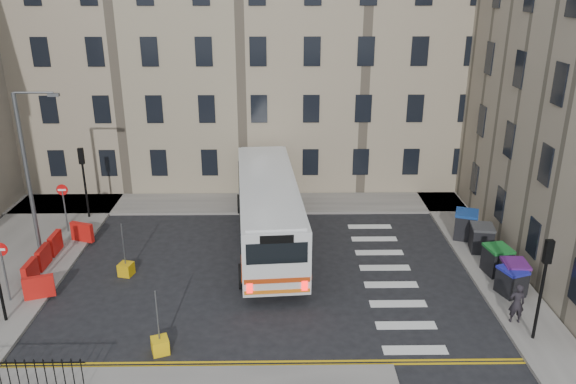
{
  "coord_description": "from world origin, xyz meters",
  "views": [
    {
      "loc": [
        -0.98,
        -23.37,
        12.87
      ],
      "look_at": [
        -0.6,
        2.8,
        3.0
      ],
      "focal_mm": 35.0,
      "sensor_mm": 36.0,
      "label": 1
    }
  ],
  "objects_px": {
    "wheelie_bin_e": "(466,225)",
    "wheelie_bin_c": "(497,260)",
    "wheelie_bin_a": "(511,281)",
    "wheelie_bin_d": "(481,238)",
    "wheelie_bin_b": "(514,275)",
    "streetlamp": "(27,173)",
    "bollard_chevron": "(160,346)",
    "pedestrian": "(517,303)",
    "bus": "(268,208)",
    "bollard_yellow": "(126,269)"
  },
  "relations": [
    {
      "from": "streetlamp",
      "to": "wheelie_bin_b",
      "type": "xyz_separation_m",
      "value": [
        22.22,
        -3.84,
        -3.53
      ]
    },
    {
      "from": "streetlamp",
      "to": "pedestrian",
      "type": "bearing_deg",
      "value": -16.74
    },
    {
      "from": "bus",
      "to": "wheelie_bin_d",
      "type": "height_order",
      "value": "bus"
    },
    {
      "from": "wheelie_bin_b",
      "to": "wheelie_bin_e",
      "type": "distance_m",
      "value": 5.31
    },
    {
      "from": "streetlamp",
      "to": "wheelie_bin_a",
      "type": "relative_size",
      "value": 6.04
    },
    {
      "from": "bollard_chevron",
      "to": "bollard_yellow",
      "type": "bearing_deg",
      "value": 115.05
    },
    {
      "from": "wheelie_bin_e",
      "to": "bollard_yellow",
      "type": "distance_m",
      "value": 17.32
    },
    {
      "from": "wheelie_bin_a",
      "to": "wheelie_bin_d",
      "type": "xyz_separation_m",
      "value": [
        0.11,
        4.17,
        0.07
      ]
    },
    {
      "from": "wheelie_bin_b",
      "to": "wheelie_bin_e",
      "type": "height_order",
      "value": "wheelie_bin_e"
    },
    {
      "from": "bollard_yellow",
      "to": "wheelie_bin_c",
      "type": "bearing_deg",
      "value": -1.01
    },
    {
      "from": "wheelie_bin_a",
      "to": "wheelie_bin_b",
      "type": "bearing_deg",
      "value": 39.08
    },
    {
      "from": "wheelie_bin_d",
      "to": "bollard_chevron",
      "type": "bearing_deg",
      "value": -142.18
    },
    {
      "from": "bus",
      "to": "pedestrian",
      "type": "distance_m",
      "value": 12.54
    },
    {
      "from": "bollard_chevron",
      "to": "wheelie_bin_b",
      "type": "bearing_deg",
      "value": 15.86
    },
    {
      "from": "bus",
      "to": "bollard_yellow",
      "type": "height_order",
      "value": "bus"
    },
    {
      "from": "streetlamp",
      "to": "wheelie_bin_a",
      "type": "bearing_deg",
      "value": -11.04
    },
    {
      "from": "wheelie_bin_c",
      "to": "pedestrian",
      "type": "height_order",
      "value": "pedestrian"
    },
    {
      "from": "wheelie_bin_b",
      "to": "streetlamp",
      "type": "bearing_deg",
      "value": 173.41
    },
    {
      "from": "wheelie_bin_a",
      "to": "wheelie_bin_d",
      "type": "relative_size",
      "value": 0.98
    },
    {
      "from": "wheelie_bin_b",
      "to": "wheelie_bin_e",
      "type": "bearing_deg",
      "value": 98.27
    },
    {
      "from": "wheelie_bin_a",
      "to": "bollard_yellow",
      "type": "height_order",
      "value": "wheelie_bin_a"
    },
    {
      "from": "wheelie_bin_a",
      "to": "wheelie_bin_e",
      "type": "height_order",
      "value": "wheelie_bin_e"
    },
    {
      "from": "wheelie_bin_d",
      "to": "wheelie_bin_e",
      "type": "distance_m",
      "value": 1.59
    },
    {
      "from": "wheelie_bin_b",
      "to": "pedestrian",
      "type": "relative_size",
      "value": 0.78
    },
    {
      "from": "wheelie_bin_d",
      "to": "wheelie_bin_a",
      "type": "bearing_deg",
      "value": -82.24
    },
    {
      "from": "bus",
      "to": "wheelie_bin_e",
      "type": "bearing_deg",
      "value": -3.0
    },
    {
      "from": "wheelie_bin_a",
      "to": "wheelie_bin_c",
      "type": "height_order",
      "value": "wheelie_bin_c"
    },
    {
      "from": "wheelie_bin_b",
      "to": "wheelie_bin_d",
      "type": "height_order",
      "value": "wheelie_bin_d"
    },
    {
      "from": "streetlamp",
      "to": "bollard_chevron",
      "type": "xyz_separation_m",
      "value": [
        7.57,
        -8.0,
        -4.04
      ]
    },
    {
      "from": "wheelie_bin_e",
      "to": "wheelie_bin_c",
      "type": "bearing_deg",
      "value": -66.4
    },
    {
      "from": "bollard_yellow",
      "to": "wheelie_bin_d",
      "type": "bearing_deg",
      "value": 6.65
    },
    {
      "from": "streetlamp",
      "to": "bus",
      "type": "bearing_deg",
      "value": 6.04
    },
    {
      "from": "bollard_chevron",
      "to": "bus",
      "type": "bearing_deg",
      "value": 67.45
    },
    {
      "from": "wheelie_bin_c",
      "to": "wheelie_bin_d",
      "type": "bearing_deg",
      "value": 78.76
    },
    {
      "from": "wheelie_bin_b",
      "to": "wheelie_bin_d",
      "type": "relative_size",
      "value": 0.94
    },
    {
      "from": "wheelie_bin_e",
      "to": "bollard_chevron",
      "type": "height_order",
      "value": "wheelie_bin_e"
    },
    {
      "from": "bus",
      "to": "wheelie_bin_b",
      "type": "bearing_deg",
      "value": -29.32
    },
    {
      "from": "wheelie_bin_a",
      "to": "pedestrian",
      "type": "relative_size",
      "value": 0.81
    },
    {
      "from": "bollard_yellow",
      "to": "bollard_chevron",
      "type": "height_order",
      "value": "same"
    },
    {
      "from": "wheelie_bin_a",
      "to": "wheelie_bin_b",
      "type": "relative_size",
      "value": 1.04
    },
    {
      "from": "bollard_yellow",
      "to": "bollard_chevron",
      "type": "xyz_separation_m",
      "value": [
        2.75,
        -5.88,
        0.0
      ]
    },
    {
      "from": "bus",
      "to": "wheelie_bin_d",
      "type": "xyz_separation_m",
      "value": [
        10.67,
        -1.31,
        -1.15
      ]
    },
    {
      "from": "bus",
      "to": "wheelie_bin_a",
      "type": "bearing_deg",
      "value": -31.81
    },
    {
      "from": "wheelie_bin_e",
      "to": "pedestrian",
      "type": "xyz_separation_m",
      "value": [
        -0.45,
        -7.86,
        0.11
      ]
    },
    {
      "from": "wheelie_bin_a",
      "to": "bollard_yellow",
      "type": "relative_size",
      "value": 2.25
    },
    {
      "from": "streetlamp",
      "to": "bus",
      "type": "relative_size",
      "value": 0.64
    },
    {
      "from": "wheelie_bin_a",
      "to": "bollard_chevron",
      "type": "xyz_separation_m",
      "value": [
        -14.38,
        -3.72,
        -0.46
      ]
    },
    {
      "from": "pedestrian",
      "to": "wheelie_bin_b",
      "type": "bearing_deg",
      "value": -104.69
    },
    {
      "from": "wheelie_bin_a",
      "to": "pedestrian",
      "type": "xyz_separation_m",
      "value": [
        -0.65,
        -2.13,
        0.23
      ]
    },
    {
      "from": "bus",
      "to": "wheelie_bin_e",
      "type": "relative_size",
      "value": 7.93
    }
  ]
}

